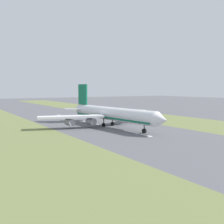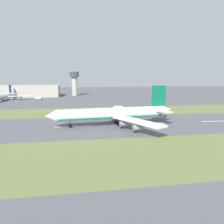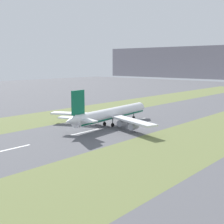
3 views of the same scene
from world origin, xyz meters
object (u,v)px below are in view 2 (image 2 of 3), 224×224
Objects in this scene: airplane_parked_apron at (4,96)px; terminal_building at (21,91)px; control_tower at (74,81)px; service_truck at (39,98)px; airplane_main_jet at (116,114)px.

terminal_building is at bearing -9.10° from airplane_parked_apron.
terminal_building is 2.99× the size of control_tower.
terminal_building is 1.78× the size of airplane_parked_apron.
control_tower is (1.75, -65.45, 12.12)m from terminal_building.
service_truck is at bearing -147.36° from terminal_building.
airplane_main_jet reaches higher than terminal_building.
service_truck is at bearing 139.07° from control_tower.
service_truck is (135.19, 59.80, -4.36)m from airplane_main_jet.
airplane_parked_apron is (134.06, 93.94, -1.41)m from airplane_main_jet.
airplane_main_jet reaches higher than airplane_parked_apron.
airplane_parked_apron is (-45.29, 72.42, -14.30)m from control_tower.
control_tower is 86.61m from airplane_parked_apron.
terminal_building is 66.58m from control_tower.
service_truck is (1.14, -34.14, -2.95)m from airplane_parked_apron.
airplane_main_jet reaches higher than service_truck.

